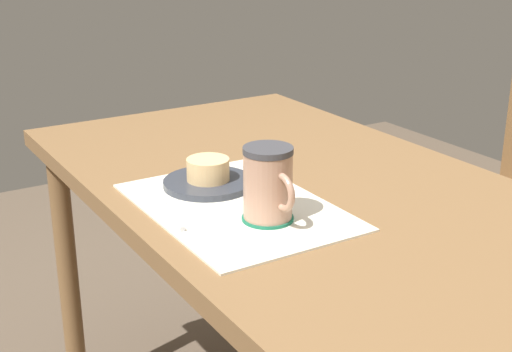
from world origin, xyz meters
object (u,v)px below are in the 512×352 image
object	(u,v)px
coffee_mug	(269,183)
pastry	(208,169)
dining_table	(299,222)
pastry_plate	(208,183)

from	to	relation	value
coffee_mug	pastry	bearing A→B (deg)	-177.11
pastry	coffee_mug	size ratio (longest dim) A/B	0.66
dining_table	pastry	size ratio (longest dim) A/B	15.91
pastry	dining_table	bearing A→B (deg)	68.88
pastry	coffee_mug	distance (m)	0.19
pastry	coffee_mug	xyz separation A→B (m)	(0.19, 0.01, 0.03)
dining_table	pastry_plate	bearing A→B (deg)	-111.12
dining_table	coffee_mug	world-z (taller)	coffee_mug
dining_table	pastry	xyz separation A→B (m)	(-0.06, -0.16, 0.12)
dining_table	coffee_mug	xyz separation A→B (m)	(0.13, -0.15, 0.15)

